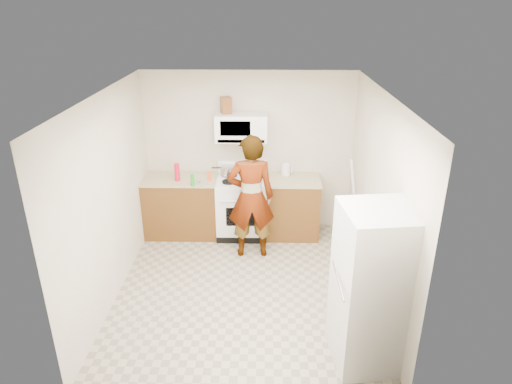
{
  "coord_description": "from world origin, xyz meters",
  "views": [
    {
      "loc": [
        0.25,
        -4.94,
        3.46
      ],
      "look_at": [
        0.14,
        0.55,
        1.12
      ],
      "focal_mm": 32.0,
      "sensor_mm": 36.0,
      "label": 1
    }
  ],
  "objects_px": {
    "person": "(251,197)",
    "kettle": "(286,170)",
    "gas_range": "(242,206)",
    "fridge": "(373,288)",
    "saucepan": "(228,170)",
    "microwave": "(241,127)"
  },
  "relations": [
    {
      "from": "gas_range",
      "to": "fridge",
      "type": "relative_size",
      "value": 0.66
    },
    {
      "from": "kettle",
      "to": "gas_range",
      "type": "bearing_deg",
      "value": -142.22
    },
    {
      "from": "kettle",
      "to": "microwave",
      "type": "bearing_deg",
      "value": -152.75
    },
    {
      "from": "gas_range",
      "to": "fridge",
      "type": "bearing_deg",
      "value": -62.01
    },
    {
      "from": "person",
      "to": "fridge",
      "type": "height_order",
      "value": "person"
    },
    {
      "from": "person",
      "to": "saucepan",
      "type": "height_order",
      "value": "person"
    },
    {
      "from": "kettle",
      "to": "person",
      "type": "bearing_deg",
      "value": -100.14
    },
    {
      "from": "gas_range",
      "to": "microwave",
      "type": "distance_m",
      "value": 1.22
    },
    {
      "from": "microwave",
      "to": "kettle",
      "type": "height_order",
      "value": "microwave"
    },
    {
      "from": "person",
      "to": "fridge",
      "type": "relative_size",
      "value": 1.06
    },
    {
      "from": "person",
      "to": "saucepan",
      "type": "xyz_separation_m",
      "value": [
        -0.37,
        0.75,
        0.12
      ]
    },
    {
      "from": "fridge",
      "to": "kettle",
      "type": "relative_size",
      "value": 10.28
    },
    {
      "from": "gas_range",
      "to": "saucepan",
      "type": "xyz_separation_m",
      "value": [
        -0.21,
        0.13,
        0.53
      ]
    },
    {
      "from": "kettle",
      "to": "saucepan",
      "type": "xyz_separation_m",
      "value": [
        -0.88,
        -0.05,
        -0.0
      ]
    },
    {
      "from": "microwave",
      "to": "saucepan",
      "type": "height_order",
      "value": "microwave"
    },
    {
      "from": "gas_range",
      "to": "person",
      "type": "bearing_deg",
      "value": -75.6
    },
    {
      "from": "microwave",
      "to": "saucepan",
      "type": "xyz_separation_m",
      "value": [
        -0.21,
        0.0,
        -0.68
      ]
    },
    {
      "from": "fridge",
      "to": "kettle",
      "type": "distance_m",
      "value": 2.96
    },
    {
      "from": "microwave",
      "to": "saucepan",
      "type": "distance_m",
      "value": 0.72
    },
    {
      "from": "gas_range",
      "to": "person",
      "type": "height_order",
      "value": "person"
    },
    {
      "from": "person",
      "to": "kettle",
      "type": "relative_size",
      "value": 10.89
    },
    {
      "from": "microwave",
      "to": "person",
      "type": "bearing_deg",
      "value": -77.99
    }
  ]
}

